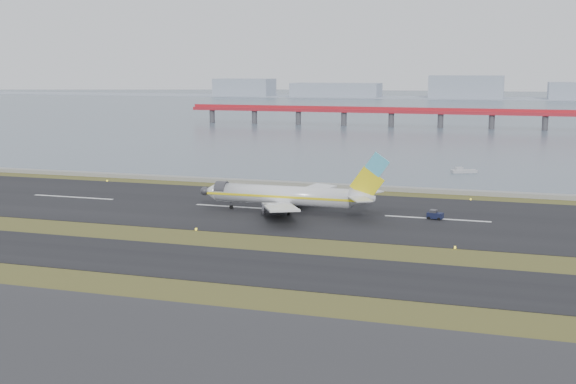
# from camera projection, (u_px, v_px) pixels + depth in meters

# --- Properties ---
(ground) EXTENTS (1000.00, 1000.00, 0.00)m
(ground) POSITION_uv_depth(u_px,v_px,m) (178.00, 240.00, 120.98)
(ground) COLOR #3E4B1B
(ground) RESTS_ON ground
(taxiway_strip) EXTENTS (1000.00, 18.00, 0.10)m
(taxiway_strip) POSITION_uv_depth(u_px,v_px,m) (143.00, 257.00, 109.67)
(taxiway_strip) COLOR black
(taxiway_strip) RESTS_ON ground
(runway_strip) EXTENTS (1000.00, 45.00, 0.10)m
(runway_strip) POSITION_uv_depth(u_px,v_px,m) (241.00, 207.00, 149.23)
(runway_strip) COLOR black
(runway_strip) RESTS_ON ground
(seawall) EXTENTS (1000.00, 2.50, 1.00)m
(seawall) POSITION_uv_depth(u_px,v_px,m) (284.00, 183.00, 177.42)
(seawall) COLOR gray
(seawall) RESTS_ON ground
(bay_water) EXTENTS (1400.00, 800.00, 1.30)m
(bay_water) POSITION_uv_depth(u_px,v_px,m) (440.00, 106.00, 554.31)
(bay_water) COLOR #495669
(bay_water) RESTS_ON ground
(red_pier) EXTENTS (260.00, 5.00, 10.20)m
(red_pier) POSITION_uv_depth(u_px,v_px,m) (441.00, 113.00, 349.45)
(red_pier) COLOR red
(red_pier) RESTS_ON ground
(far_shoreline) EXTENTS (1400.00, 80.00, 60.50)m
(far_shoreline) POSITION_uv_depth(u_px,v_px,m) (470.00, 92.00, 700.05)
(far_shoreline) COLOR #9CA8B9
(far_shoreline) RESTS_ON ground
(airliner) EXTENTS (38.52, 32.89, 12.80)m
(airliner) POSITION_uv_depth(u_px,v_px,m) (290.00, 196.00, 143.18)
(airliner) COLOR white
(airliner) RESTS_ON ground
(pushback_tug) EXTENTS (3.17, 2.23, 1.85)m
(pushback_tug) POSITION_uv_depth(u_px,v_px,m) (435.00, 215.00, 137.21)
(pushback_tug) COLOR #121733
(pushback_tug) RESTS_ON ground
(workboat_near) EXTENTS (7.16, 4.73, 1.67)m
(workboat_near) POSITION_uv_depth(u_px,v_px,m) (463.00, 171.00, 198.97)
(workboat_near) COLOR #B6B5BA
(workboat_near) RESTS_ON ground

